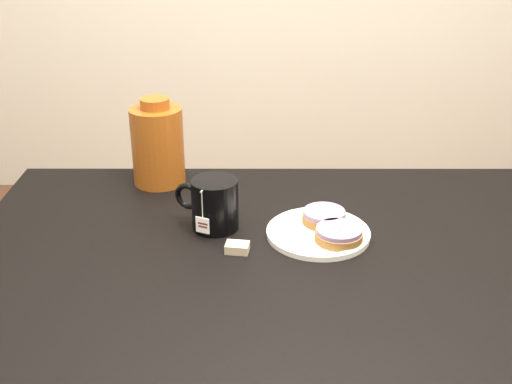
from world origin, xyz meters
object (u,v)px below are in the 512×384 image
(table, at_px, (317,298))
(mug, at_px, (214,204))
(bagel_back, at_px, (324,217))
(bagel_front, at_px, (339,234))
(bagel_package, at_px, (158,144))
(plate, at_px, (318,232))
(teabag_pouch, at_px, (237,248))

(table, bearing_deg, mug, 146.48)
(table, distance_m, bagel_back, 0.18)
(bagel_front, distance_m, mug, 0.26)
(bagel_package, bearing_deg, table, -46.32)
(bagel_back, distance_m, bagel_front, 0.08)
(plate, distance_m, bagel_back, 0.04)
(bagel_front, bearing_deg, bagel_back, 105.80)
(plate, height_order, teabag_pouch, teabag_pouch)
(bagel_back, xyz_separation_m, teabag_pouch, (-0.18, -0.10, -0.02))
(bagel_back, bearing_deg, bagel_package, 148.21)
(mug, height_order, teabag_pouch, mug)
(table, xyz_separation_m, bagel_back, (0.02, 0.14, 0.11))
(bagel_front, bearing_deg, plate, 132.49)
(plate, height_order, mug, mug)
(plate, relative_size, teabag_pouch, 4.68)
(mug, relative_size, teabag_pouch, 3.38)
(bagel_back, xyz_separation_m, bagel_package, (-0.37, 0.23, 0.07))
(plate, xyz_separation_m, mug, (-0.21, 0.04, 0.05))
(bagel_front, height_order, mug, mug)
(plate, bearing_deg, bagel_package, 143.24)
(table, height_order, bagel_back, bagel_back)
(table, distance_m, bagel_package, 0.54)
(plate, xyz_separation_m, bagel_back, (0.01, 0.04, 0.02))
(table, xyz_separation_m, teabag_pouch, (-0.16, 0.04, 0.09))
(table, bearing_deg, plate, 86.35)
(bagel_front, relative_size, mug, 0.64)
(bagel_package, bearing_deg, bagel_front, -37.91)
(mug, bearing_deg, bagel_package, 146.72)
(bagel_back, bearing_deg, mug, -179.89)
(bagel_front, xyz_separation_m, bagel_package, (-0.39, 0.31, 0.07))
(bagel_back, relative_size, bagel_front, 1.23)
(mug, xyz_separation_m, teabag_pouch, (0.05, -0.10, -0.05))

